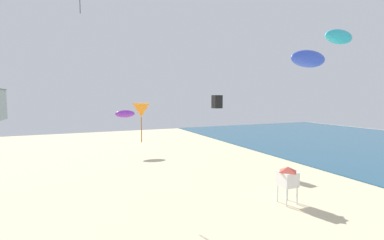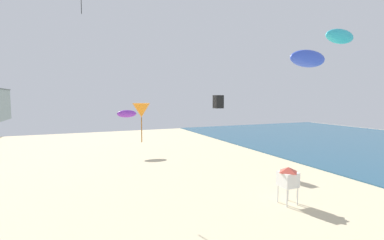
{
  "view_description": "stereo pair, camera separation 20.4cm",
  "coord_description": "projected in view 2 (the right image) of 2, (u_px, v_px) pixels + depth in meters",
  "views": [
    {
      "loc": [
        -3.86,
        -0.06,
        7.26
      ],
      "look_at": [
        3.43,
        16.67,
        5.76
      ],
      "focal_mm": 25.53,
      "sensor_mm": 36.0,
      "label": 1
    },
    {
      "loc": [
        -3.68,
        -0.14,
        7.26
      ],
      "look_at": [
        3.43,
        16.67,
        5.76
      ],
      "focal_mm": 25.53,
      "sensor_mm": 36.0,
      "label": 2
    }
  ],
  "objects": [
    {
      "name": "kite_black_box",
      "position": [
        218.0,
        102.0,
        30.25
      ],
      "size": [
        0.93,
        0.93,
        1.46
      ],
      "color": "black"
    },
    {
      "name": "lifeguard_stand",
      "position": [
        288.0,
        177.0,
        18.58
      ],
      "size": [
        1.1,
        1.1,
        2.55
      ],
      "rotation": [
        0.0,
        0.0,
        0.23
      ],
      "color": "white",
      "rests_on": "ground"
    },
    {
      "name": "kite_blue_parafoil",
      "position": [
        308.0,
        59.0,
        13.44
      ],
      "size": [
        2.18,
        0.61,
        0.85
      ],
      "color": "blue"
    },
    {
      "name": "kite_orange_delta_2",
      "position": [
        141.0,
        110.0,
        18.59
      ],
      "size": [
        1.18,
        1.18,
        2.69
      ],
      "color": "orange"
    },
    {
      "name": "kite_purple_parafoil",
      "position": [
        127.0,
        114.0,
        36.79
      ],
      "size": [
        2.59,
        0.72,
        1.01
      ],
      "color": "purple"
    },
    {
      "name": "kite_cyan_parafoil",
      "position": [
        340.0,
        36.0,
        17.83
      ],
      "size": [
        2.44,
        0.68,
        0.95
      ],
      "color": "#2DB7CC"
    }
  ]
}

